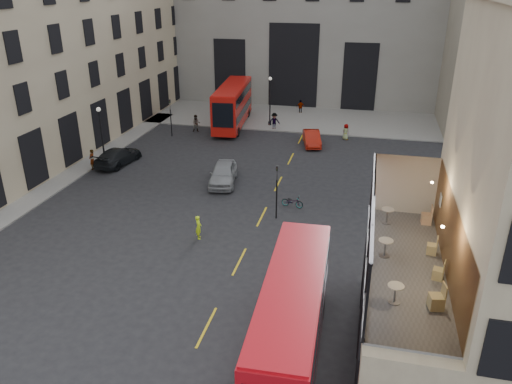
% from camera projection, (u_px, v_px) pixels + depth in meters
% --- Properties ---
extents(ground, '(140.00, 140.00, 0.00)m').
position_uv_depth(ground, '(248.00, 334.00, 23.02)').
color(ground, black).
rests_on(ground, ground).
extents(host_frontage, '(3.00, 11.00, 4.50)m').
position_uv_depth(host_frontage, '(399.00, 314.00, 20.77)').
color(host_frontage, '#C6B794').
rests_on(host_frontage, ground).
extents(cafe_floor, '(3.00, 10.00, 0.10)m').
position_uv_depth(cafe_floor, '(405.00, 267.00, 19.85)').
color(cafe_floor, slate).
rests_on(cafe_floor, host_frontage).
extents(gateway, '(35.00, 10.60, 18.00)m').
position_uv_depth(gateway, '(301.00, 25.00, 63.13)').
color(gateway, gray).
rests_on(gateway, ground).
extents(pavement_far, '(40.00, 12.00, 0.12)m').
position_uv_depth(pavement_far, '(277.00, 116.00, 58.16)').
color(pavement_far, slate).
rests_on(pavement_far, ground).
extents(pavement_left, '(8.00, 48.00, 0.12)m').
position_uv_depth(pavement_left, '(8.00, 190.00, 38.29)').
color(pavement_left, slate).
rests_on(pavement_left, ground).
extents(traffic_light_near, '(0.16, 0.20, 3.80)m').
position_uv_depth(traffic_light_near, '(277.00, 185.00, 32.97)').
color(traffic_light_near, black).
rests_on(traffic_light_near, ground).
extents(traffic_light_far, '(0.16, 0.20, 3.80)m').
position_uv_depth(traffic_light_far, '(170.00, 113.00, 50.16)').
color(traffic_light_far, black).
rests_on(traffic_light_far, ground).
extents(street_lamp_a, '(0.36, 0.36, 5.33)m').
position_uv_depth(street_lamp_a, '(103.00, 142.00, 41.67)').
color(street_lamp_a, black).
rests_on(street_lamp_a, ground).
extents(street_lamp_b, '(0.36, 0.36, 5.33)m').
position_uv_depth(street_lamp_b, '(270.00, 104.00, 53.66)').
color(street_lamp_b, black).
rests_on(street_lamp_b, ground).
extents(bus_near, '(2.70, 10.33, 4.09)m').
position_uv_depth(bus_near, '(292.00, 318.00, 20.45)').
color(bus_near, '#B50C16').
rests_on(bus_near, ground).
extents(bus_far, '(3.61, 11.32, 4.44)m').
position_uv_depth(bus_far, '(233.00, 103.00, 53.67)').
color(bus_far, '#B3120C').
rests_on(bus_far, ground).
extents(car_a, '(2.72, 5.09, 1.65)m').
position_uv_depth(car_a, '(223.00, 173.00, 39.30)').
color(car_a, gray).
rests_on(car_a, ground).
extents(car_b, '(2.41, 4.46, 1.40)m').
position_uv_depth(car_b, '(312.00, 138.00, 48.19)').
color(car_b, '#991509').
rests_on(car_b, ground).
extents(car_c, '(2.72, 5.31, 1.47)m').
position_uv_depth(car_c, '(118.00, 156.00, 43.31)').
color(car_c, black).
rests_on(car_c, ground).
extents(bicycle, '(1.66, 0.80, 0.84)m').
position_uv_depth(bicycle, '(292.00, 202.00, 35.41)').
color(bicycle, gray).
rests_on(bicycle, ground).
extents(cyclist, '(0.55, 0.66, 1.54)m').
position_uv_depth(cyclist, '(199.00, 227.00, 31.06)').
color(cyclist, '#D1FC1A').
rests_on(cyclist, ground).
extents(pedestrian_a, '(1.05, 0.93, 1.80)m').
position_uv_depth(pedestrian_a, '(196.00, 123.00, 52.27)').
color(pedestrian_a, gray).
rests_on(pedestrian_a, ground).
extents(pedestrian_b, '(1.37, 1.10, 1.85)m').
position_uv_depth(pedestrian_b, '(274.00, 122.00, 52.82)').
color(pedestrian_b, gray).
rests_on(pedestrian_b, ground).
extents(pedestrian_c, '(1.03, 0.80, 1.63)m').
position_uv_depth(pedestrian_c, '(301.00, 107.00, 59.12)').
color(pedestrian_c, gray).
rests_on(pedestrian_c, ground).
extents(pedestrian_d, '(0.93, 0.88, 1.61)m').
position_uv_depth(pedestrian_d, '(346.00, 132.00, 49.76)').
color(pedestrian_d, gray).
rests_on(pedestrian_d, ground).
extents(pedestrian_e, '(0.43, 0.65, 1.77)m').
position_uv_depth(pedestrian_e, '(92.00, 160.00, 42.06)').
color(pedestrian_e, gray).
rests_on(pedestrian_e, ground).
extents(cafe_table_near, '(0.57, 0.57, 0.72)m').
position_uv_depth(cafe_table_near, '(395.00, 291.00, 17.41)').
color(cafe_table_near, white).
rests_on(cafe_table_near, cafe_floor).
extents(cafe_table_mid, '(0.60, 0.60, 0.74)m').
position_uv_depth(cafe_table_mid, '(385.00, 245.00, 20.31)').
color(cafe_table_mid, white).
rests_on(cafe_table_mid, cafe_floor).
extents(cafe_table_far, '(0.58, 0.58, 0.72)m').
position_uv_depth(cafe_table_far, '(387.00, 214.00, 23.04)').
color(cafe_table_far, beige).
rests_on(cafe_table_far, cafe_floor).
extents(cafe_chair_a, '(0.56, 0.56, 0.97)m').
position_uv_depth(cafe_chair_a, '(437.00, 301.00, 17.19)').
color(cafe_chair_a, tan).
rests_on(cafe_chair_a, cafe_floor).
extents(cafe_chair_b, '(0.48, 0.48, 0.81)m').
position_uv_depth(cafe_chair_b, '(438.00, 273.00, 18.86)').
color(cafe_chair_b, tan).
rests_on(cafe_chair_b, cafe_floor).
extents(cafe_chair_c, '(0.43, 0.43, 0.79)m').
position_uv_depth(cafe_chair_c, '(432.00, 248.00, 20.58)').
color(cafe_chair_c, '#D6BE7B').
rests_on(cafe_chair_c, cafe_floor).
extents(cafe_chair_d, '(0.46, 0.46, 0.91)m').
position_uv_depth(cafe_chair_d, '(427.00, 218.00, 23.07)').
color(cafe_chair_d, '#DCAB7F').
rests_on(cafe_chair_d, cafe_floor).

